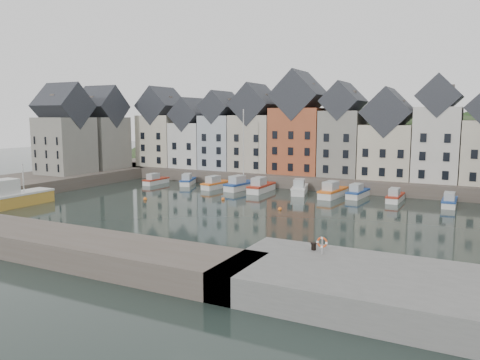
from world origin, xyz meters
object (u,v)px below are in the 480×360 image
Objects in this scene: boat_d at (240,185)px; large_vessel at (8,197)px; life_ring_post at (322,243)px; boat_a at (156,180)px; mooring_bollard at (314,246)px.

large_vessel is at bearing -118.13° from boat_d.
large_vessel reaches higher than life_ring_post.
life_ring_post is at bearing -10.05° from large_vessel.
boat_a is at bearing 140.17° from life_ring_post.
large_vessel is (-20.20, -27.22, 0.52)m from boat_d.
boat_d is at bearing 53.45° from large_vessel.
boat_a is 0.50× the size of large_vessel.
mooring_bollard reaches higher than boat_a.
boat_d is 10.21× the size of life_ring_post.
boat_d is 33.90m from large_vessel.
boat_d is 1.18× the size of large_vessel.
life_ring_post is (24.68, -35.20, 2.00)m from boat_d.
large_vessel reaches higher than boat_a.
large_vessel is at bearing 170.75° from mooring_bollard.
life_ring_post is (41.06, -34.24, 2.22)m from boat_a.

